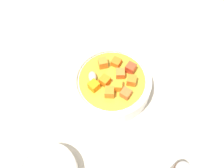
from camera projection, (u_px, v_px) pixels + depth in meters
ground_plane at (112, 91)px, 52.24cm from camera, size 140.00×140.00×2.00cm
soup_bowl_main at (112, 83)px, 49.20cm from camera, size 15.86×15.86×5.90cm
spoon at (102, 35)px, 58.15cm from camera, size 22.07×4.35×0.72cm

